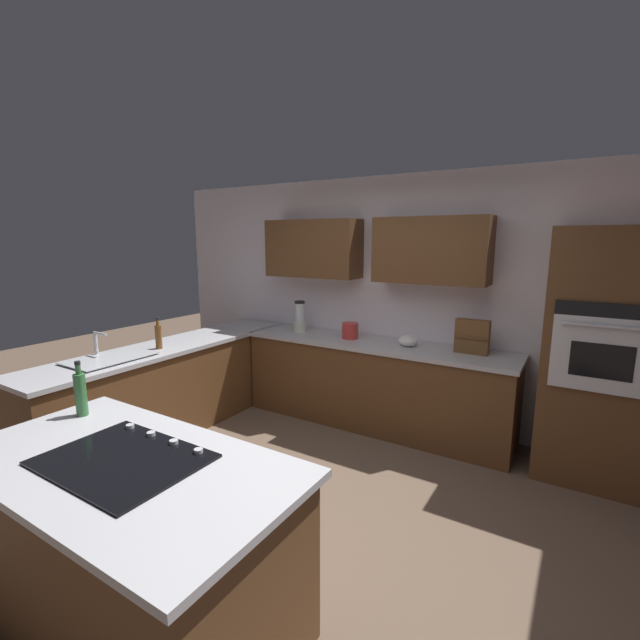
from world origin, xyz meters
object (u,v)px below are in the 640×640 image
sink_unit (110,357)px  blender (300,318)px  mixing_bowl (408,341)px  spice_rack (472,337)px  dish_soap_bottle (158,336)px  wall_oven (600,358)px  kettle (350,331)px  oil_bottle (81,393)px  cooktop (124,459)px

sink_unit → blender: size_ratio=1.97×
mixing_bowl → spice_rack: spice_rack is taller
blender → dish_soap_bottle: (0.72, 1.37, -0.03)m
spice_rack → blender: bearing=1.4°
blender → dish_soap_bottle: size_ratio=1.15×
wall_oven → mixing_bowl: size_ratio=10.61×
blender → kettle: 0.65m
blender → oil_bottle: size_ratio=1.05×
sink_unit → wall_oven: bearing=-153.8°
wall_oven → dish_soap_bottle: (3.62, 1.33, 0.00)m
blender → kettle: blender is taller
wall_oven → oil_bottle: bearing=44.7°
oil_bottle → kettle: bearing=-98.8°
kettle → dish_soap_bottle: (1.37, 1.37, 0.04)m
kettle → dish_soap_bottle: size_ratio=0.57×
mixing_bowl → oil_bottle: (1.06, 2.68, 0.09)m
cooktop → wall_oven: bearing=-124.6°
wall_oven → cooktop: size_ratio=2.69×
mixing_bowl → sink_unit: bearing=41.7°
dish_soap_bottle → cooktop: bearing=137.7°
wall_oven → kettle: wall_oven is taller
blender → cooktop: bearing=108.0°
cooktop → oil_bottle: (0.70, -0.20, 0.13)m
oil_bottle → mixing_bowl: bearing=-111.7°
kettle → dish_soap_bottle: dish_soap_bottle is taller
kettle → oil_bottle: oil_bottle is taller
spice_rack → oil_bottle: size_ratio=0.94×
sink_unit → kettle: bearing=-127.7°
sink_unit → cooktop: size_ratio=0.92×
cooktop → kettle: 2.90m
cooktop → oil_bottle: bearing=-16.2°
sink_unit → oil_bottle: bearing=140.9°
cooktop → dish_soap_bottle: (1.66, -1.51, 0.12)m
spice_rack → mixing_bowl: bearing=4.4°
wall_oven → cooktop: (1.96, 2.84, -0.12)m
sink_unit → spice_rack: (-2.68, -1.90, 0.14)m
blender → dish_soap_bottle: blender is taller
kettle → cooktop: bearing=95.7°
mixing_bowl → kettle: bearing=0.0°
cooktop → sink_unit: bearing=-30.9°
sink_unit → kettle: size_ratio=4.00×
mixing_bowl → wall_oven: bearing=178.7°
oil_bottle → sink_unit: bearing=-39.1°
dish_soap_bottle → kettle: bearing=-135.0°
mixing_bowl → cooktop: bearing=82.8°
dish_soap_bottle → mixing_bowl: bearing=-145.8°
spice_rack → dish_soap_bottle: bearing=28.4°
oil_bottle → cooktop: bearing=163.8°
sink_unit → oil_bottle: 1.31m
sink_unit → mixing_bowl: bearing=-138.3°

